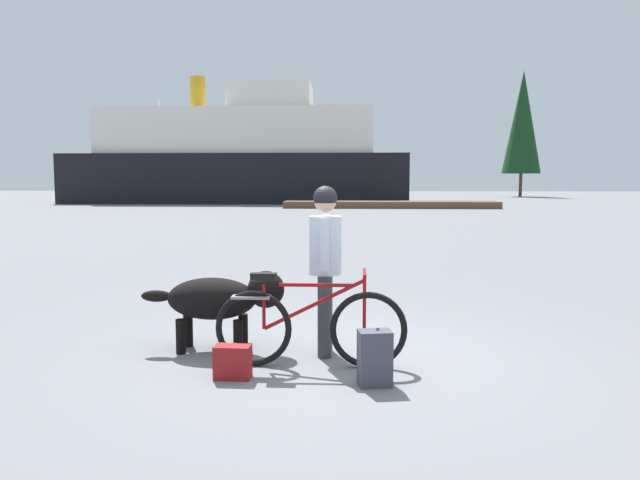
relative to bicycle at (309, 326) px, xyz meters
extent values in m
plane|color=slate|center=(0.26, 0.29, -0.39)|extent=(160.00, 160.00, 0.00)
torus|color=black|center=(0.55, 0.00, -0.03)|extent=(0.72, 0.06, 0.72)
torus|color=black|center=(-0.53, 0.00, -0.03)|extent=(0.72, 0.06, 0.72)
cube|color=maroon|center=(0.06, 0.00, 0.39)|extent=(0.69, 0.03, 0.03)
cube|color=maroon|center=(0.04, 0.00, 0.21)|extent=(0.93, 0.03, 0.49)
cylinder|color=maroon|center=(-0.43, 0.00, 0.18)|extent=(0.03, 0.03, 0.42)
cylinder|color=maroon|center=(0.51, 0.00, 0.23)|extent=(0.03, 0.03, 0.52)
cube|color=black|center=(-0.43, 0.00, 0.47)|extent=(0.24, 0.10, 0.06)
cylinder|color=maroon|center=(0.51, 0.00, 0.51)|extent=(0.03, 0.44, 0.03)
cube|color=slate|center=(-0.55, 0.00, 0.27)|extent=(0.36, 0.14, 0.02)
cylinder|color=#333338|center=(0.13, 0.54, 0.02)|extent=(0.14, 0.14, 0.82)
cylinder|color=#333338|center=(0.13, 0.32, 0.02)|extent=(0.14, 0.14, 0.82)
cylinder|color=silver|center=(0.13, 0.43, 0.72)|extent=(0.32, 0.32, 0.58)
cylinder|color=silver|center=(0.13, 0.65, 0.75)|extent=(0.09, 0.09, 0.51)
cylinder|color=silver|center=(0.13, 0.21, 0.75)|extent=(0.09, 0.09, 0.51)
sphere|color=tan|center=(0.13, 0.43, 1.16)|extent=(0.22, 0.22, 0.22)
sphere|color=black|center=(0.13, 0.43, 1.19)|extent=(0.24, 0.24, 0.24)
ellipsoid|color=black|center=(-1.04, 0.52, 0.15)|extent=(0.92, 0.51, 0.43)
sphere|color=black|center=(-0.48, 0.52, 0.25)|extent=(0.38, 0.38, 0.38)
ellipsoid|color=black|center=(-1.62, 0.52, 0.17)|extent=(0.32, 0.12, 0.12)
cylinder|color=black|center=(-0.74, 0.65, -0.22)|extent=(0.10, 0.10, 0.35)
cylinder|color=black|center=(-0.74, 0.38, -0.22)|extent=(0.10, 0.10, 0.35)
cylinder|color=black|center=(-1.33, 0.65, -0.22)|extent=(0.10, 0.10, 0.35)
cylinder|color=black|center=(-1.33, 0.38, -0.22)|extent=(0.10, 0.10, 0.35)
cube|color=#3F3F4C|center=(0.60, -0.48, -0.15)|extent=(0.31, 0.25, 0.48)
cube|color=maroon|center=(-0.65, -0.37, -0.24)|extent=(0.33, 0.19, 0.30)
cube|color=brown|center=(2.56, 31.63, -0.19)|extent=(12.70, 2.41, 0.40)
cube|color=black|center=(-8.05, 39.35, 1.34)|extent=(24.19, 7.08, 3.46)
cube|color=silver|center=(-8.05, 39.35, 4.67)|extent=(19.35, 5.94, 3.20)
cube|color=silver|center=(-5.63, 39.35, 7.17)|extent=(5.81, 4.25, 1.80)
cylinder|color=#BF8C19|center=(-10.95, 39.35, 7.47)|extent=(1.10, 1.10, 2.40)
ellipsoid|color=navy|center=(-13.92, 39.62, 0.06)|extent=(8.13, 2.28, 0.90)
cylinder|color=#B2B2B7|center=(-13.92, 39.62, 3.89)|extent=(0.14, 0.14, 6.76)
cylinder|color=#B2B2B7|center=(-15.14, 39.62, 1.71)|extent=(3.66, 0.10, 0.10)
cylinder|color=#4C331E|center=(-6.52, 54.91, 1.29)|extent=(0.39, 0.39, 3.37)
cone|color=#1E4C28|center=(-6.52, 54.91, 6.58)|extent=(3.81, 3.81, 7.21)
cylinder|color=#4C331E|center=(-0.69, 54.32, 0.89)|extent=(0.44, 0.44, 2.56)
cone|color=#1E4C28|center=(-0.69, 54.32, 5.18)|extent=(3.55, 3.55, 6.02)
cylinder|color=#4C331E|center=(16.32, 54.97, 0.72)|extent=(0.31, 0.31, 2.23)
cone|color=#143819|center=(16.32, 54.97, 6.67)|extent=(3.62, 3.62, 9.67)
cylinder|color=#4C331E|center=(-2.28, 59.36, 0.70)|extent=(0.30, 0.30, 2.18)
cone|color=#19471E|center=(-2.28, 59.36, 5.43)|extent=(4.07, 4.07, 7.27)
camera|label=1|loc=(0.42, -5.67, 1.38)|focal=34.79mm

